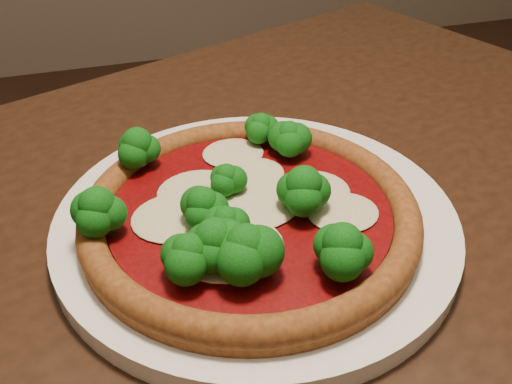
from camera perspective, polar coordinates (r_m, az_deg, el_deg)
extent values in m
cube|color=black|center=(0.50, 1.62, -6.32)|extent=(1.27, 1.11, 0.04)
cylinder|color=black|center=(1.19, 8.87, -1.31)|extent=(0.06, 0.06, 0.71)
cylinder|color=white|center=(0.49, 0.00, -2.94)|extent=(0.34, 0.34, 0.02)
cylinder|color=brown|center=(0.47, -0.60, -2.55)|extent=(0.27, 0.27, 0.01)
torus|color=brown|center=(0.47, -0.61, -1.87)|extent=(0.28, 0.28, 0.02)
cylinder|color=#6E0506|center=(0.47, -0.61, -1.82)|extent=(0.23, 0.23, 0.00)
ellipsoid|color=beige|center=(0.50, -0.30, 1.90)|extent=(0.06, 0.05, 0.00)
ellipsoid|color=beige|center=(0.46, 8.68, -1.98)|extent=(0.06, 0.05, 0.00)
ellipsoid|color=beige|center=(0.47, -0.88, -0.77)|extent=(0.09, 0.08, 0.01)
ellipsoid|color=beige|center=(0.48, 5.30, 0.03)|extent=(0.07, 0.06, 0.01)
ellipsoid|color=beige|center=(0.53, -2.31, 3.93)|extent=(0.06, 0.05, 0.00)
ellipsoid|color=beige|center=(0.46, -8.01, -2.49)|extent=(0.07, 0.06, 0.01)
ellipsoid|color=beige|center=(0.43, -2.78, -5.53)|extent=(0.08, 0.08, 0.01)
ellipsoid|color=beige|center=(0.48, -5.73, 0.08)|extent=(0.07, 0.06, 0.01)
ellipsoid|color=#127516|center=(0.43, -5.37, -1.29)|extent=(0.04, 0.04, 0.04)
ellipsoid|color=#127516|center=(0.51, -11.77, 4.64)|extent=(0.05, 0.05, 0.04)
ellipsoid|color=#127516|center=(0.39, -1.00, -5.62)|extent=(0.05, 0.05, 0.04)
ellipsoid|color=#127516|center=(0.54, 0.53, 6.66)|extent=(0.04, 0.04, 0.03)
ellipsoid|color=#127516|center=(0.45, 4.80, 0.51)|extent=(0.05, 0.05, 0.04)
ellipsoid|color=#127516|center=(0.44, -15.56, -1.52)|extent=(0.05, 0.05, 0.04)
ellipsoid|color=#127516|center=(0.40, 8.63, -5.36)|extent=(0.05, 0.05, 0.04)
ellipsoid|color=#127516|center=(0.47, -2.94, 1.47)|extent=(0.03, 0.03, 0.03)
ellipsoid|color=#127516|center=(0.39, -6.71, -6.12)|extent=(0.04, 0.04, 0.04)
ellipsoid|color=#127516|center=(0.40, -4.17, -4.88)|extent=(0.05, 0.05, 0.04)
ellipsoid|color=#127516|center=(0.52, 3.34, 5.65)|extent=(0.04, 0.04, 0.03)
ellipsoid|color=#127516|center=(0.42, -3.05, -3.02)|extent=(0.04, 0.04, 0.03)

